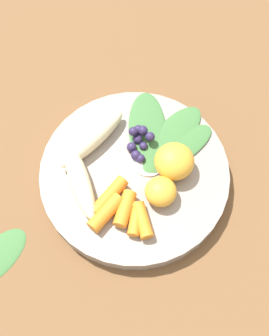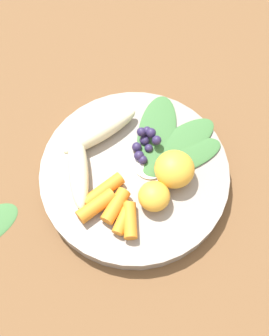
{
  "view_description": "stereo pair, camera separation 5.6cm",
  "coord_description": "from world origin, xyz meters",
  "views": [
    {
      "loc": [
        -0.02,
        0.26,
        0.59
      ],
      "look_at": [
        0.0,
        0.0,
        0.04
      ],
      "focal_mm": 46.54,
      "sensor_mm": 36.0,
      "label": 1
    },
    {
      "loc": [
        -0.08,
        0.25,
        0.59
      ],
      "look_at": [
        0.0,
        0.0,
        0.04
      ],
      "focal_mm": 46.54,
      "sensor_mm": 36.0,
      "label": 2
    }
  ],
  "objects": [
    {
      "name": "orange_segment_near",
      "position": [
        -0.05,
        -0.01,
        0.05
      ],
      "size": [
        0.06,
        0.06,
        0.04
      ],
      "primitive_type": "ellipsoid",
      "color": "#F4A833",
      "rests_on": "bowl"
    },
    {
      "name": "banana_peeled_right",
      "position": [
        0.06,
        -0.04,
        0.04
      ],
      "size": [
        0.1,
        0.11,
        0.03
      ],
      "primitive_type": "ellipsoid",
      "rotation": [
        0.0,
        0.0,
        7.2
      ],
      "color": "beige",
      "rests_on": "bowl"
    },
    {
      "name": "ground_plane",
      "position": [
        0.0,
        0.0,
        0.0
      ],
      "size": [
        2.4,
        2.4,
        0.0
      ],
      "primitive_type": "plane",
      "color": "brown"
    },
    {
      "name": "coconut_shred_patch",
      "position": [
        -0.02,
        -0.02,
        0.03
      ],
      "size": [
        0.05,
        0.05,
        0.0
      ],
      "primitive_type": "cylinder",
      "color": "white",
      "rests_on": "bowl"
    },
    {
      "name": "kale_leaf_rear",
      "position": [
        -0.01,
        -0.07,
        0.03
      ],
      "size": [
        0.07,
        0.13,
        0.0
      ],
      "primitive_type": "ellipsoid",
      "rotation": [
        0.0,
        0.0,
        11.12
      ],
      "color": "#3D7038",
      "rests_on": "bowl"
    },
    {
      "name": "carrot_rear",
      "position": [
        -0.01,
        0.07,
        0.03
      ],
      "size": [
        0.02,
        0.05,
        0.02
      ],
      "primitive_type": "cylinder",
      "rotation": [
        0.0,
        1.57,
        7.79
      ],
      "color": "orange",
      "rests_on": "bowl"
    },
    {
      "name": "kale_leaf_right",
      "position": [
        -0.05,
        -0.06,
        0.03
      ],
      "size": [
        0.11,
        0.12,
        0.0
      ],
      "primitive_type": "ellipsoid",
      "rotation": [
        0.0,
        0.0,
        10.4
      ],
      "color": "#3D7038",
      "rests_on": "bowl"
    },
    {
      "name": "carrot_mid_left",
      "position": [
        0.03,
        0.07,
        0.04
      ],
      "size": [
        0.05,
        0.06,
        0.02
      ],
      "primitive_type": "cylinder",
      "rotation": [
        0.0,
        1.57,
        7.27
      ],
      "color": "orange",
      "rests_on": "bowl"
    },
    {
      "name": "kale_leaf_left",
      "position": [
        -0.06,
        -0.04,
        0.03
      ],
      "size": [
        0.12,
        0.12,
        0.0
      ],
      "primitive_type": "ellipsoid",
      "rotation": [
        0.0,
        0.0,
        10.15
      ],
      "color": "#3D7038",
      "rests_on": "bowl"
    },
    {
      "name": "carrot_front",
      "position": [
        0.03,
        0.05,
        0.03
      ],
      "size": [
        0.05,
        0.06,
        0.02
      ],
      "primitive_type": "cylinder",
      "rotation": [
        0.0,
        1.57,
        7.28
      ],
      "color": "orange",
      "rests_on": "bowl"
    },
    {
      "name": "carrot_mid_right",
      "position": [
        0.01,
        0.06,
        0.03
      ],
      "size": [
        0.03,
        0.05,
        0.02
      ],
      "primitive_type": "cylinder",
      "rotation": [
        0.0,
        1.57,
        7.66
      ],
      "color": "orange",
      "rests_on": "bowl"
    },
    {
      "name": "blueberry_pile",
      "position": [
        -0.0,
        -0.04,
        0.04
      ],
      "size": [
        0.04,
        0.05,
        0.03
      ],
      "color": "#2D234C",
      "rests_on": "bowl"
    },
    {
      "name": "bowl",
      "position": [
        0.0,
        0.0,
        0.01
      ],
      "size": [
        0.27,
        0.27,
        0.03
      ],
      "primitive_type": "cylinder",
      "color": "gray",
      "rests_on": "ground_plane"
    },
    {
      "name": "orange_segment_far",
      "position": [
        -0.04,
        0.03,
        0.04
      ],
      "size": [
        0.04,
        0.04,
        0.03
      ],
      "primitive_type": "ellipsoid",
      "color": "#F4A833",
      "rests_on": "bowl"
    },
    {
      "name": "carrot_small",
      "position": [
        -0.02,
        0.07,
        0.03
      ],
      "size": [
        0.03,
        0.05,
        0.02
      ],
      "primitive_type": "cylinder",
      "rotation": [
        0.0,
        1.57,
        8.22
      ],
      "color": "orange",
      "rests_on": "bowl"
    },
    {
      "name": "banana_peeled_left",
      "position": [
        0.07,
        0.03,
        0.04
      ],
      "size": [
        0.08,
        0.12,
        0.03
      ],
      "primitive_type": "ellipsoid",
      "rotation": [
        0.0,
        0.0,
        8.29
      ],
      "color": "beige",
      "rests_on": "bowl"
    }
  ]
}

